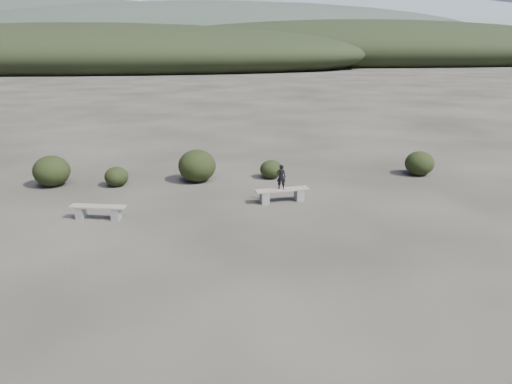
{
  "coord_description": "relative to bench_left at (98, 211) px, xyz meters",
  "views": [
    {
      "loc": [
        -0.83,
        -11.29,
        5.65
      ],
      "look_at": [
        0.43,
        3.5,
        1.1
      ],
      "focal_mm": 35.0,
      "sensor_mm": 36.0,
      "label": 1
    }
  ],
  "objects": [
    {
      "name": "shrub_f",
      "position": [
        -2.67,
        4.13,
        0.34
      ],
      "size": [
        1.45,
        1.45,
        1.22
      ],
      "primitive_type": "ellipsoid",
      "color": "black",
      "rests_on": "ground"
    },
    {
      "name": "shrub_b",
      "position": [
        3.11,
        4.3,
        0.39
      ],
      "size": [
        1.55,
        1.55,
        1.33
      ],
      "primitive_type": "ellipsoid",
      "color": "black",
      "rests_on": "ground"
    },
    {
      "name": "bench_left",
      "position": [
        0.0,
        0.0,
        0.0
      ],
      "size": [
        1.86,
        0.72,
        0.46
      ],
      "rotation": [
        0.0,
        0.0,
        -0.19
      ],
      "color": "slate",
      "rests_on": "ground"
    },
    {
      "name": "shrub_e",
      "position": [
        12.68,
        4.52,
        0.24
      ],
      "size": [
        1.24,
        1.24,
        1.04
      ],
      "primitive_type": "ellipsoid",
      "color": "black",
      "rests_on": "ground"
    },
    {
      "name": "bench_right",
      "position": [
        6.24,
        1.27,
        0.02
      ],
      "size": [
        2.02,
        0.76,
        0.49
      ],
      "rotation": [
        0.0,
        0.0,
        0.18
      ],
      "color": "slate",
      "rests_on": "ground"
    },
    {
      "name": "seated_person",
      "position": [
        6.2,
        1.26,
        0.67
      ],
      "size": [
        0.38,
        0.29,
        0.91
      ],
      "primitive_type": "imported",
      "rotation": [
        0.0,
        0.0,
        2.89
      ],
      "color": "black",
      "rests_on": "bench_right"
    },
    {
      "name": "shrub_c",
      "position": [
        6.22,
        4.55,
        0.11
      ],
      "size": [
        0.96,
        0.96,
        0.77
      ],
      "primitive_type": "ellipsoid",
      "color": "black",
      "rests_on": "ground"
    },
    {
      "name": "mountain_ridges",
      "position": [
        -2.81,
        334.56,
        10.56
      ],
      "size": [
        500.0,
        400.0,
        56.0
      ],
      "color": "black",
      "rests_on": "ground"
    },
    {
      "name": "shrub_a",
      "position": [
        -0.1,
        3.89,
        0.11
      ],
      "size": [
        0.95,
        0.95,
        0.78
      ],
      "primitive_type": "ellipsoid",
      "color": "black",
      "rests_on": "ground"
    },
    {
      "name": "ground",
      "position": [
        4.68,
        -4.5,
        -0.28
      ],
      "size": [
        1200.0,
        1200.0,
        0.0
      ],
      "primitive_type": "plane",
      "color": "#292620",
      "rests_on": "ground"
    }
  ]
}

